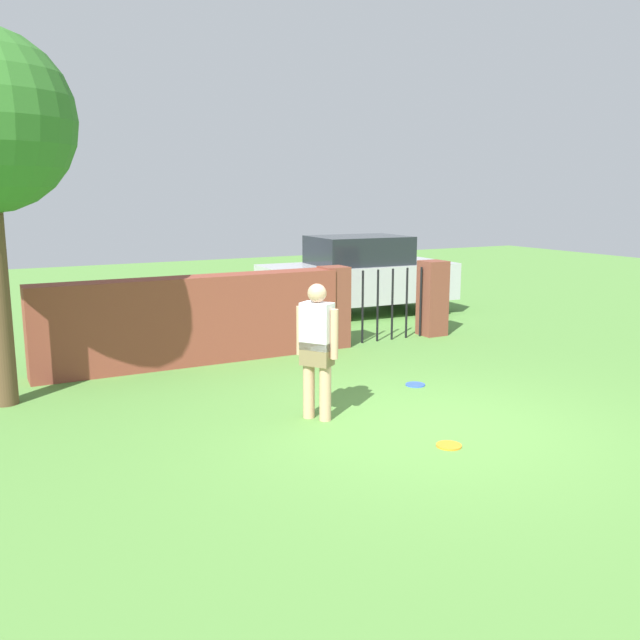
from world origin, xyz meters
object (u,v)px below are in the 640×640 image
car (358,276)px  frisbee_blue (415,385)px  frisbee_orange (449,446)px  person (317,345)px

car → frisbee_blue: car is taller
frisbee_blue → frisbee_orange: bearing=-117.1°
person → frisbee_orange: size_ratio=6.00×
person → frisbee_blue: bearing=74.1°
person → car: 7.07m
person → frisbee_blue: (1.88, 0.62, -0.89)m
car → frisbee_blue: bearing=-110.2°
person → frisbee_orange: person is taller
car → frisbee_blue: 5.68m
frisbee_blue → person: bearing=-161.7°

